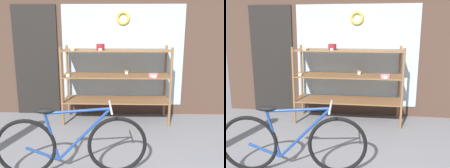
# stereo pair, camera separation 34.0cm
# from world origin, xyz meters

# --- Properties ---
(storefront_facade) EXTENTS (4.88, 0.13, 3.37)m
(storefront_facade) POSITION_xyz_m (-0.04, 2.95, 1.63)
(storefront_facade) COLOR #473328
(storefront_facade) RESTS_ON ground_plane
(display_case) EXTENTS (1.89, 0.57, 1.41)m
(display_case) POSITION_xyz_m (0.08, 2.52, 0.84)
(display_case) COLOR brown
(display_case) RESTS_ON ground_plane
(bicycle) EXTENTS (1.73, 0.46, 0.83)m
(bicycle) POSITION_xyz_m (-0.40, 0.77, 0.37)
(bicycle) COLOR black
(bicycle) RESTS_ON ground_plane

